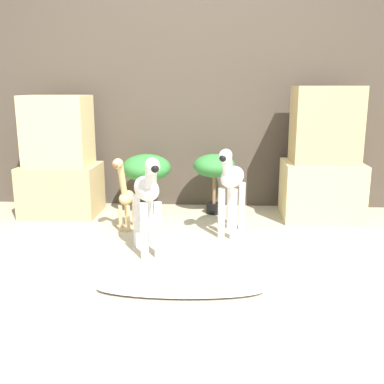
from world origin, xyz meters
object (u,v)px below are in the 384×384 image
surfboard (179,289)px  potted_palm_front (214,168)px  potted_palm_back (147,169)px  zebra_right (231,183)px  zebra_left (147,196)px  giraffe_figurine (125,193)px

surfboard → potted_palm_front: bearing=83.8°
potted_palm_front → potted_palm_back: 0.59m
zebra_right → surfboard: size_ratio=0.73×
zebra_right → zebra_left: (-0.56, -0.43, 0.00)m
potted_palm_front → surfboard: potted_palm_front is taller
surfboard → zebra_right: bearing=73.2°
zebra_right → potted_palm_back: zebra_right is taller
zebra_right → zebra_left: 0.71m
zebra_right → zebra_left: size_ratio=1.00×
giraffe_figurine → potted_palm_front: giraffe_figurine is taller
zebra_left → giraffe_figurine: 0.56m
potted_palm_front → surfboard: 1.65m
giraffe_figurine → surfboard: giraffe_figurine is taller
giraffe_figurine → potted_palm_front: bearing=37.3°
zebra_left → potted_palm_front: bearing=67.1°
zebra_right → potted_palm_back: 0.90m
zebra_left → giraffe_figurine: zebra_left is taller
zebra_right → potted_palm_back: (-0.72, 0.55, -0.00)m
zebra_left → giraffe_figurine: (-0.26, 0.49, -0.10)m
zebra_right → zebra_left: same height
surfboard → zebra_left: bearing=113.8°
zebra_right → giraffe_figurine: size_ratio=1.15×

